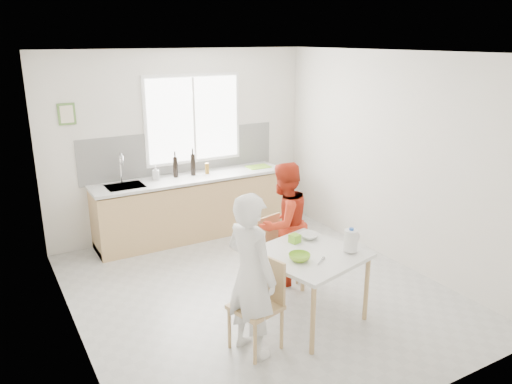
% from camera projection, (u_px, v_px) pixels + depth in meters
% --- Properties ---
extents(ground, '(4.50, 4.50, 0.00)m').
position_uv_depth(ground, '(257.00, 290.00, 5.86)').
color(ground, '#B7B7B2').
rests_on(ground, ground).
extents(room_shell, '(4.50, 4.50, 4.50)m').
position_uv_depth(room_shell, '(258.00, 154.00, 5.37)').
color(room_shell, silver).
rests_on(room_shell, ground).
extents(window, '(1.50, 0.06, 1.30)m').
position_uv_depth(window, '(193.00, 119.00, 7.29)').
color(window, white).
rests_on(window, room_shell).
extents(backsplash, '(3.00, 0.02, 0.65)m').
position_uv_depth(backsplash, '(182.00, 152.00, 7.35)').
color(backsplash, white).
rests_on(backsplash, room_shell).
extents(picture_frame, '(0.22, 0.03, 0.28)m').
position_uv_depth(picture_frame, '(67.00, 114.00, 6.41)').
color(picture_frame, '#557F39').
rests_on(picture_frame, room_shell).
extents(kitchen_counter, '(2.84, 0.64, 1.37)m').
position_uv_depth(kitchen_counter, '(191.00, 209.00, 7.35)').
color(kitchen_counter, tan).
rests_on(kitchen_counter, ground).
extents(dining_table, '(1.19, 1.19, 0.76)m').
position_uv_depth(dining_table, '(308.00, 260.00, 5.08)').
color(dining_table, silver).
rests_on(dining_table, ground).
extents(chair_left, '(0.50, 0.50, 0.89)m').
position_uv_depth(chair_left, '(261.00, 300.00, 4.68)').
color(chair_left, tan).
rests_on(chair_left, ground).
extents(chair_far, '(0.46, 0.46, 0.82)m').
position_uv_depth(chair_far, '(275.00, 247.00, 5.93)').
color(chair_far, tan).
rests_on(chair_far, ground).
extents(person_white, '(0.50, 0.65, 1.57)m').
position_uv_depth(person_white, '(251.00, 275.00, 4.51)').
color(person_white, white).
rests_on(person_white, ground).
extents(person_red, '(0.84, 0.72, 1.48)m').
position_uv_depth(person_red, '(284.00, 224.00, 5.88)').
color(person_red, red).
rests_on(person_red, ground).
extents(bowl_green, '(0.26, 0.26, 0.07)m').
position_uv_depth(bowl_green, '(299.00, 257.00, 4.88)').
color(bowl_green, '#8BC92E').
rests_on(bowl_green, dining_table).
extents(bowl_white, '(0.26, 0.26, 0.05)m').
position_uv_depth(bowl_white, '(309.00, 236.00, 5.42)').
color(bowl_white, white).
rests_on(bowl_white, dining_table).
extents(milk_jug, '(0.19, 0.14, 0.24)m').
position_uv_depth(milk_jug, '(351.00, 240.00, 5.04)').
color(milk_jug, white).
rests_on(milk_jug, dining_table).
extents(green_box, '(0.12, 0.12, 0.09)m').
position_uv_depth(green_box, '(295.00, 238.00, 5.30)').
color(green_box, '#7BC62D').
rests_on(green_box, dining_table).
extents(spoon, '(0.14, 0.10, 0.01)m').
position_uv_depth(spoon, '(321.00, 261.00, 4.85)').
color(spoon, '#A5A5AA').
rests_on(spoon, dining_table).
extents(cutting_board, '(0.36, 0.26, 0.01)m').
position_uv_depth(cutting_board, '(258.00, 167.00, 7.73)').
color(cutting_board, '#88CB2E').
rests_on(cutting_board, kitchen_counter).
extents(wine_bottle_a, '(0.07, 0.07, 0.32)m').
position_uv_depth(wine_bottle_a, '(193.00, 164.00, 7.23)').
color(wine_bottle_a, black).
rests_on(wine_bottle_a, kitchen_counter).
extents(wine_bottle_b, '(0.07, 0.07, 0.30)m').
position_uv_depth(wine_bottle_b, '(175.00, 167.00, 7.14)').
color(wine_bottle_b, black).
rests_on(wine_bottle_b, kitchen_counter).
extents(jar_amber, '(0.06, 0.06, 0.16)m').
position_uv_depth(jar_amber, '(207.00, 168.00, 7.33)').
color(jar_amber, olive).
rests_on(jar_amber, kitchen_counter).
extents(soap_bottle, '(0.12, 0.12, 0.19)m').
position_uv_depth(soap_bottle, '(156.00, 173.00, 7.05)').
color(soap_bottle, '#999999').
rests_on(soap_bottle, kitchen_counter).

